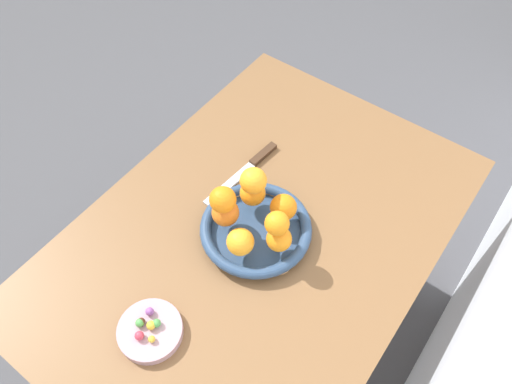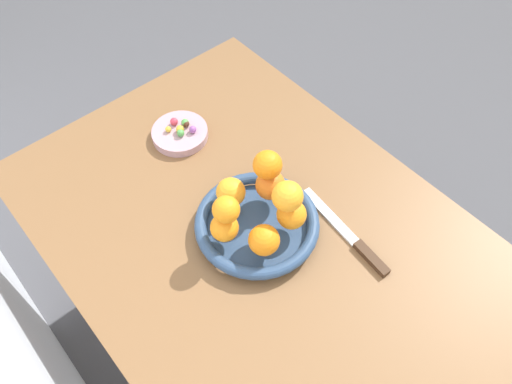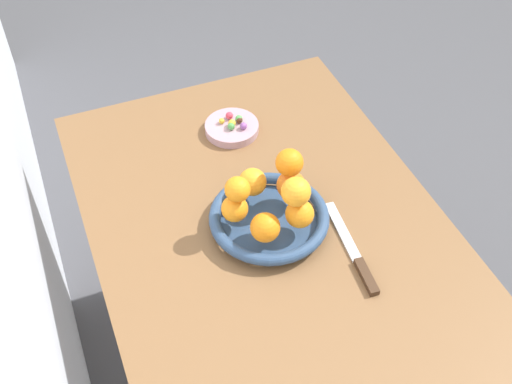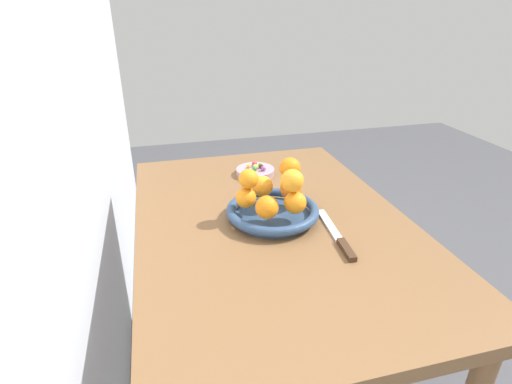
% 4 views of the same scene
% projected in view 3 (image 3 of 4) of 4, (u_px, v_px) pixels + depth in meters
% --- Properties ---
extents(dining_table, '(1.10, 0.76, 0.74)m').
position_uv_depth(dining_table, '(270.00, 252.00, 1.47)').
color(dining_table, brown).
rests_on(dining_table, ground_plane).
extents(fruit_bowl, '(0.26, 0.26, 0.04)m').
position_uv_depth(fruit_bowl, '(268.00, 218.00, 1.40)').
color(fruit_bowl, navy).
rests_on(fruit_bowl, dining_table).
extents(candy_dish, '(0.14, 0.14, 0.02)m').
position_uv_depth(candy_dish, '(232.00, 128.00, 1.62)').
color(candy_dish, '#B28C99').
rests_on(candy_dish, dining_table).
extents(orange_0, '(0.06, 0.06, 0.06)m').
position_uv_depth(orange_0, '(291.00, 185.00, 1.40)').
color(orange_0, orange).
rests_on(orange_0, fruit_bowl).
extents(orange_1, '(0.06, 0.06, 0.06)m').
position_uv_depth(orange_1, '(253.00, 182.00, 1.41)').
color(orange_1, orange).
rests_on(orange_1, fruit_bowl).
extents(orange_2, '(0.06, 0.06, 0.06)m').
position_uv_depth(orange_2, '(235.00, 209.00, 1.35)').
color(orange_2, orange).
rests_on(orange_2, fruit_bowl).
extents(orange_3, '(0.06, 0.06, 0.06)m').
position_uv_depth(orange_3, '(265.00, 227.00, 1.32)').
color(orange_3, orange).
rests_on(orange_3, fruit_bowl).
extents(orange_4, '(0.06, 0.06, 0.06)m').
position_uv_depth(orange_4, '(300.00, 214.00, 1.34)').
color(orange_4, orange).
rests_on(orange_4, fruit_bowl).
extents(orange_5, '(0.05, 0.05, 0.05)m').
position_uv_depth(orange_5, '(237.00, 189.00, 1.32)').
color(orange_5, orange).
rests_on(orange_5, orange_2).
extents(orange_6, '(0.06, 0.06, 0.06)m').
position_uv_depth(orange_6, '(296.00, 192.00, 1.30)').
color(orange_6, orange).
rests_on(orange_6, orange_4).
extents(orange_7, '(0.06, 0.06, 0.06)m').
position_uv_depth(orange_7, '(289.00, 163.00, 1.36)').
color(orange_7, orange).
rests_on(orange_7, orange_0).
extents(candy_ball_0, '(0.01, 0.01, 0.01)m').
position_uv_depth(candy_ball_0, '(222.00, 121.00, 1.61)').
color(candy_ball_0, gold).
rests_on(candy_ball_0, candy_dish).
extents(candy_ball_1, '(0.02, 0.02, 0.02)m').
position_uv_depth(candy_ball_1, '(243.00, 126.00, 1.60)').
color(candy_ball_1, '#8C4C99').
rests_on(candy_ball_1, candy_dish).
extents(candy_ball_2, '(0.02, 0.02, 0.02)m').
position_uv_depth(candy_ball_2, '(232.00, 123.00, 1.60)').
color(candy_ball_2, gold).
rests_on(candy_ball_2, candy_dish).
extents(candy_ball_3, '(0.02, 0.02, 0.02)m').
position_uv_depth(candy_ball_3, '(239.00, 120.00, 1.62)').
color(candy_ball_3, '#472819').
rests_on(candy_ball_3, candy_dish).
extents(candy_ball_4, '(0.02, 0.02, 0.02)m').
position_uv_depth(candy_ball_4, '(239.00, 119.00, 1.62)').
color(candy_ball_4, '#4C9947').
rests_on(candy_ball_4, candy_dish).
extents(candy_ball_5, '(0.02, 0.02, 0.02)m').
position_uv_depth(candy_ball_5, '(231.00, 126.00, 1.60)').
color(candy_ball_5, '#4C9947').
rests_on(candy_ball_5, candy_dish).
extents(candy_ball_6, '(0.02, 0.02, 0.02)m').
position_uv_depth(candy_ball_6, '(229.00, 116.00, 1.63)').
color(candy_ball_6, '#C6384C').
rests_on(candy_ball_6, candy_dish).
extents(knife, '(0.26, 0.05, 0.01)m').
position_uv_depth(knife, '(355.00, 254.00, 1.35)').
color(knife, '#3F2819').
rests_on(knife, dining_table).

